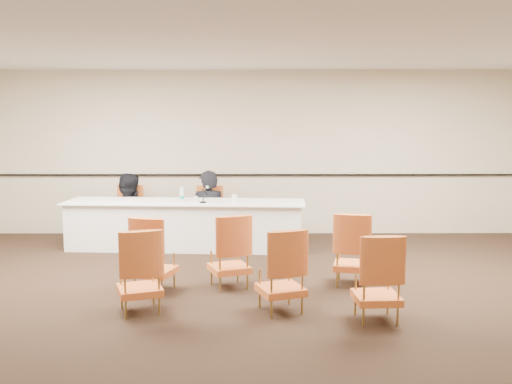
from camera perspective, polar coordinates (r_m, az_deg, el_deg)
floor at (r=6.80m, az=-0.38°, el=-10.92°), size 10.00×10.00×0.00m
ceiling at (r=6.51m, az=-0.41°, el=15.01°), size 10.00×10.00×0.00m
wall_back at (r=10.47m, az=-0.32°, el=3.93°), size 10.00×0.04×3.00m
wall_rail at (r=10.47m, az=-0.32°, el=1.73°), size 9.80×0.04×0.03m
panel_table at (r=9.46m, az=-7.09°, el=-3.27°), size 3.96×1.15×0.78m
panelist_main at (r=9.98m, az=-4.78°, el=-2.88°), size 0.68×0.48×1.77m
panelist_main_chair at (r=9.96m, az=-4.79°, el=-2.22°), size 0.53×0.53×0.95m
panelist_second at (r=10.29m, az=-12.68°, el=-2.98°), size 0.90×0.74×1.74m
panelist_second_chair at (r=10.26m, az=-12.71°, el=-2.10°), size 0.53×0.53×0.95m
papers at (r=9.22m, az=-4.06°, el=-1.03°), size 0.35×0.29×0.00m
microphone at (r=9.17m, az=-5.29°, el=-0.26°), size 0.16×0.21×0.27m
water_bottle at (r=9.37m, az=-7.42°, el=-0.20°), size 0.10×0.10×0.24m
drinking_glass at (r=9.28m, az=-6.04°, el=-0.70°), size 0.08×0.08×0.10m
coffee_cup at (r=9.10m, az=-2.16°, el=-0.71°), size 0.09×0.09×0.14m
aud_chair_front_left at (r=7.20m, az=-10.14°, el=-6.07°), size 0.62×0.62×0.95m
aud_chair_front_mid at (r=7.24m, az=-2.71°, el=-5.87°), size 0.65×0.65×0.95m
aud_chair_front_right at (r=7.46m, az=9.63°, el=-5.58°), size 0.60×0.60×0.95m
aud_chair_back_left at (r=6.47m, az=-11.59°, el=-7.65°), size 0.64×0.64×0.95m
aud_chair_back_mid at (r=6.36m, az=2.48°, el=-7.77°), size 0.64×0.64×0.95m
aud_chair_back_right at (r=6.22m, az=11.99°, el=-8.29°), size 0.53×0.53×0.95m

